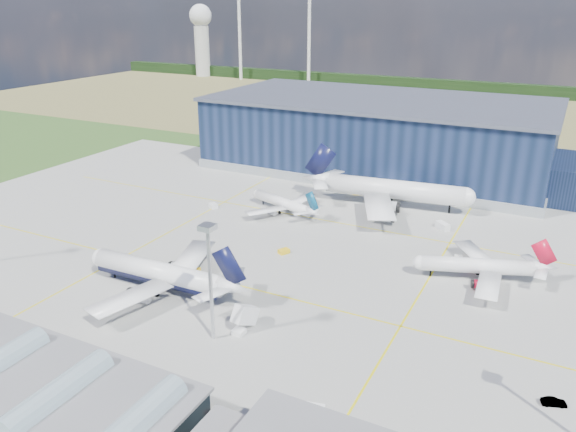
% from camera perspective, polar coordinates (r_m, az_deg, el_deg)
% --- Properties ---
extents(ground, '(600.00, 600.00, 0.00)m').
position_cam_1_polar(ground, '(134.93, -3.94, -5.00)').
color(ground, '#2E541F').
rests_on(ground, ground).
extents(apron, '(220.00, 160.00, 0.08)m').
position_cam_1_polar(apron, '(142.74, -1.88, -3.43)').
color(apron, '#989893').
rests_on(apron, ground).
extents(farmland, '(600.00, 220.00, 0.01)m').
position_cam_1_polar(farmland, '(334.94, 15.96, 10.06)').
color(farmland, olive).
rests_on(farmland, ground).
extents(treeline, '(600.00, 8.00, 8.00)m').
position_cam_1_polar(treeline, '(412.19, 18.38, 12.30)').
color(treeline, black).
rests_on(treeline, ground).
extents(horizon_dressing, '(440.20, 18.00, 70.00)m').
position_cam_1_polar(horizon_dressing, '(473.03, -5.86, 17.89)').
color(horizon_dressing, white).
rests_on(horizon_dressing, ground).
extents(hangar, '(145.00, 62.00, 26.10)m').
position_cam_1_polar(hangar, '(212.72, 9.93, 7.81)').
color(hangar, '#101C36').
rests_on(hangar, ground).
extents(glass_concourse, '(78.00, 23.00, 8.60)m').
position_cam_1_polar(glass_concourse, '(99.04, -26.25, -15.47)').
color(glass_concourse, black).
rests_on(glass_concourse, ground).
extents(light_mast_center, '(2.60, 2.60, 23.00)m').
position_cam_1_polar(light_mast_center, '(100.71, -7.99, -4.87)').
color(light_mast_center, silver).
rests_on(light_mast_center, ground).
extents(airliner_navy, '(41.82, 40.95, 13.36)m').
position_cam_1_polar(airliner_navy, '(124.00, -13.09, -4.56)').
color(airliner_navy, white).
rests_on(airliner_navy, ground).
extents(airliner_red, '(40.34, 39.92, 10.35)m').
position_cam_1_polar(airliner_red, '(132.89, 18.70, -4.09)').
color(airliner_red, white).
rests_on(airliner_red, ground).
extents(airliner_widebody, '(59.33, 58.32, 17.45)m').
position_cam_1_polar(airliner_widebody, '(172.29, 10.78, 3.65)').
color(airliner_widebody, white).
rests_on(airliner_widebody, ground).
extents(airliner_regional, '(35.33, 34.96, 9.09)m').
position_cam_1_polar(airliner_regional, '(166.48, -0.58, 1.90)').
color(airliner_regional, white).
rests_on(airliner_regional, ground).
extents(gse_tug_a, '(3.51, 3.99, 1.42)m').
position_cam_1_polar(gse_tug_a, '(130.83, -9.34, -5.78)').
color(gse_tug_a, yellow).
rests_on(gse_tug_a, ground).
extents(gse_tug_b, '(2.83, 3.21, 1.16)m').
position_cam_1_polar(gse_tug_b, '(140.33, -0.42, -3.61)').
color(gse_tug_b, yellow).
rests_on(gse_tug_b, ground).
extents(gse_van_a, '(6.50, 3.96, 2.64)m').
position_cam_1_polar(gse_van_a, '(88.99, 1.61, -19.44)').
color(gse_van_a, white).
rests_on(gse_van_a, ground).
extents(gse_cart_a, '(2.63, 3.16, 1.17)m').
position_cam_1_polar(gse_cart_a, '(142.47, 16.97, -4.20)').
color(gse_cart_a, white).
rests_on(gse_cart_a, ground).
extents(gse_van_b, '(4.56, 4.30, 1.97)m').
position_cam_1_polar(gse_van_b, '(160.57, 15.44, -0.99)').
color(gse_van_b, white).
rests_on(gse_van_b, ground).
extents(gse_tug_c, '(2.22, 3.47, 1.49)m').
position_cam_1_polar(gse_tug_c, '(185.16, 7.06, 2.49)').
color(gse_tug_c, yellow).
rests_on(gse_tug_c, ground).
extents(gse_cart_b, '(3.72, 3.42, 1.34)m').
position_cam_1_polar(gse_cart_b, '(172.50, -7.60, 1.03)').
color(gse_cart_b, white).
rests_on(gse_cart_b, ground).
extents(airstair, '(3.06, 5.83, 3.55)m').
position_cam_1_polar(airstair, '(109.93, -4.35, -10.46)').
color(airstair, white).
rests_on(airstair, ground).
extents(car_a, '(3.62, 2.57, 1.14)m').
position_cam_1_polar(car_a, '(90.07, -7.07, -19.67)').
color(car_a, '#99999E').
rests_on(car_a, ground).
extents(car_b, '(4.05, 2.55, 1.26)m').
position_cam_1_polar(car_b, '(100.93, 25.39, -16.72)').
color(car_b, '#99999E').
rests_on(car_b, ground).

